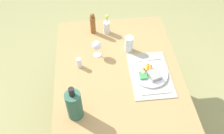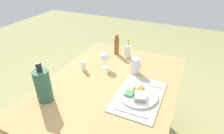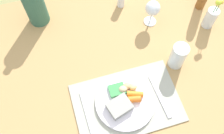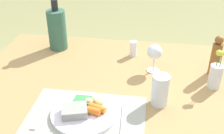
% 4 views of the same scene
% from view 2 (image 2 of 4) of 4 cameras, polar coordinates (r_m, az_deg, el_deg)
% --- Properties ---
extents(dining_table, '(1.29, 0.96, 0.74)m').
position_cam_2_polar(dining_table, '(1.47, -0.29, -8.04)').
color(dining_table, '#AB834E').
rests_on(dining_table, ground_plane).
extents(placemat, '(0.46, 0.30, 0.01)m').
position_cam_2_polar(placemat, '(1.31, 8.19, -8.77)').
color(placemat, '#A2A191').
rests_on(placemat, dining_table).
extents(dinner_plate, '(0.26, 0.26, 0.05)m').
position_cam_2_polar(dinner_plate, '(1.30, 7.94, -8.38)').
color(dinner_plate, silver).
rests_on(dinner_plate, placemat).
extents(fork, '(0.02, 0.21, 0.00)m').
position_cam_2_polar(fork, '(1.18, 5.80, -13.66)').
color(fork, silver).
rests_on(fork, placemat).
extents(knife, '(0.03, 0.21, 0.00)m').
position_cam_2_polar(knife, '(1.42, 10.61, -5.23)').
color(knife, silver).
rests_on(knife, placemat).
extents(water_tumbler, '(0.07, 0.07, 0.14)m').
position_cam_2_polar(water_tumbler, '(1.53, 7.11, 0.15)').
color(water_tumbler, silver).
rests_on(water_tumbler, dining_table).
extents(flower_vase, '(0.06, 0.06, 0.19)m').
position_cam_2_polar(flower_vase, '(1.77, 4.76, 5.04)').
color(flower_vase, silver).
rests_on(flower_vase, dining_table).
extents(cooler_bottle, '(0.10, 0.10, 0.28)m').
position_cam_2_polar(cooler_bottle, '(1.29, -20.24, -5.29)').
color(cooler_bottle, '#34624C').
rests_on(cooler_bottle, dining_table).
extents(pepper_mill, '(0.05, 0.05, 0.20)m').
position_cam_2_polar(pepper_mill, '(1.81, 1.43, 6.76)').
color(pepper_mill, brown).
rests_on(pepper_mill, dining_table).
extents(salt_shaker, '(0.04, 0.04, 0.08)m').
position_cam_2_polar(salt_shaker, '(1.58, -8.65, 0.37)').
color(salt_shaker, white).
rests_on(salt_shaker, dining_table).
extents(wine_glass, '(0.07, 0.07, 0.14)m').
position_cam_2_polar(wine_glass, '(1.57, -2.15, 3.00)').
color(wine_glass, white).
rests_on(wine_glass, dining_table).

